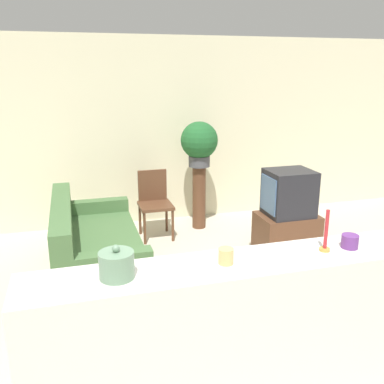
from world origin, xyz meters
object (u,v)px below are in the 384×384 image
(television, at_px, (289,193))
(couch, at_px, (94,251))
(wooden_chair, at_px, (154,200))
(decorative_bowl, at_px, (117,265))
(potted_plant, at_px, (199,142))

(television, bearing_deg, couch, 176.78)
(wooden_chair, bearing_deg, television, -39.02)
(wooden_chair, height_order, decorative_bowl, decorative_bowl)
(potted_plant, distance_m, decorative_bowl, 3.69)
(couch, xyz_separation_m, wooden_chair, (0.89, 1.01, 0.21))
(television, distance_m, potted_plant, 1.53)
(television, xyz_separation_m, decorative_bowl, (-2.24, -2.08, 0.33))
(wooden_chair, bearing_deg, couch, -131.35)
(potted_plant, bearing_deg, couch, -143.71)
(television, xyz_separation_m, wooden_chair, (-1.40, 1.14, -0.31))
(television, height_order, decorative_bowl, decorative_bowl)
(decorative_bowl, bearing_deg, potted_plant, 65.61)
(potted_plant, bearing_deg, television, -60.62)
(wooden_chair, bearing_deg, potted_plant, 11.92)
(couch, bearing_deg, television, -3.22)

